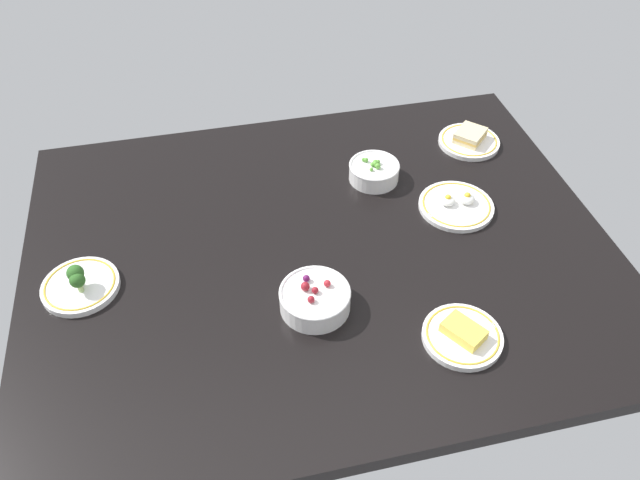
% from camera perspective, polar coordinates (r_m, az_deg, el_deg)
% --- Properties ---
extents(dining_table, '(1.46, 1.15, 0.04)m').
position_cam_1_polar(dining_table, '(1.58, -0.00, -1.04)').
color(dining_table, black).
rests_on(dining_table, ground).
extents(plate_cheese, '(0.18, 0.18, 0.04)m').
position_cam_1_polar(plate_cheese, '(1.40, 12.91, -8.49)').
color(plate_cheese, white).
rests_on(plate_cheese, dining_table).
extents(bowl_peas, '(0.14, 0.14, 0.06)m').
position_cam_1_polar(bowl_peas, '(1.75, 4.97, 6.31)').
color(bowl_peas, white).
rests_on(bowl_peas, dining_table).
extents(plate_eggs, '(0.20, 0.20, 0.04)m').
position_cam_1_polar(plate_eggs, '(1.70, 12.37, 3.16)').
color(plate_eggs, white).
rests_on(plate_eggs, dining_table).
extents(bowl_berries, '(0.16, 0.16, 0.07)m').
position_cam_1_polar(bowl_berries, '(1.41, -0.47, -5.38)').
color(bowl_berries, white).
rests_on(bowl_berries, dining_table).
extents(plate_broccoli, '(0.18, 0.18, 0.08)m').
position_cam_1_polar(plate_broccoli, '(1.56, -21.12, -3.82)').
color(plate_broccoli, white).
rests_on(plate_broccoli, dining_table).
extents(plate_sandwich, '(0.18, 0.18, 0.05)m').
position_cam_1_polar(plate_sandwich, '(1.94, 13.50, 8.91)').
color(plate_sandwich, white).
rests_on(plate_sandwich, dining_table).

